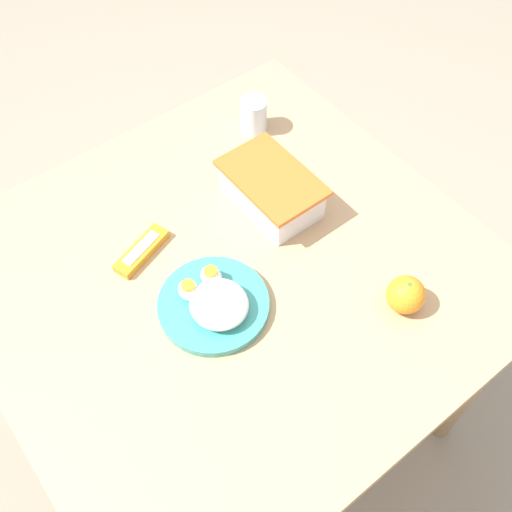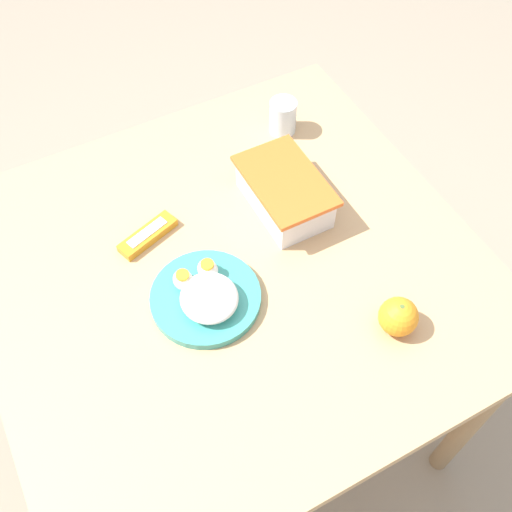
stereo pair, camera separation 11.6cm
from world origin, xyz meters
name	(u,v)px [view 2 (the right image)]	position (x,y,z in m)	size (l,w,h in m)	color
ground_plane	(240,406)	(0.00, 0.00, 0.00)	(10.00, 10.00, 0.00)	gray
table	(233,291)	(0.00, 0.00, 0.66)	(0.93, 0.96, 0.75)	tan
food_container	(285,194)	(-0.09, 0.17, 0.79)	(0.22, 0.14, 0.08)	white
orange_fruit	(398,317)	(0.26, 0.21, 0.79)	(0.07, 0.07, 0.07)	orange
rice_plate	(206,296)	(0.05, -0.08, 0.77)	(0.21, 0.21, 0.06)	teal
candy_bar	(148,235)	(-0.14, -0.12, 0.76)	(0.08, 0.14, 0.02)	orange
drinking_glass	(283,117)	(-0.29, 0.28, 0.79)	(0.06, 0.06, 0.08)	silver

